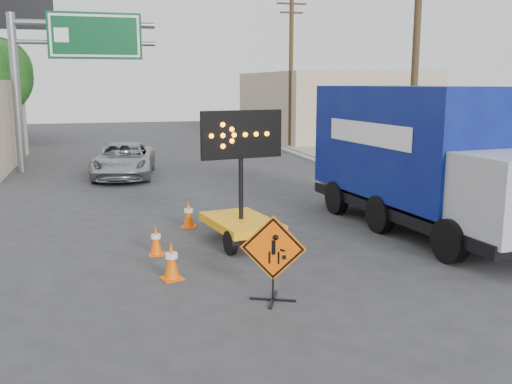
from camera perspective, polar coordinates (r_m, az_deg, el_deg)
name	(u,v)px	position (r m, az deg, el deg)	size (l,w,h in m)	color
ground	(293,311)	(10.07, 3.72, -11.81)	(100.00, 100.00, 0.00)	#2D2D30
curb_right	(336,168)	(26.17, 8.04, 2.36)	(0.40, 60.00, 0.12)	gray
sidewalk_right	(382,166)	(27.16, 12.52, 2.55)	(4.00, 60.00, 0.15)	gray
building_right_far	(330,105)	(42.00, 7.37, 8.62)	(10.00, 14.00, 4.60)	#C6B48F
highway_gantry	(64,55)	(26.80, -18.62, 12.86)	(6.18, 0.38, 6.90)	slate
utility_pole_near	(415,60)	(21.80, 15.65, 12.59)	(1.80, 0.26, 9.00)	#42331C
utility_pole_far	(291,69)	(34.60, 3.52, 12.17)	(1.80, 0.26, 9.00)	#42331C
construction_sign	(273,256)	(10.23, 1.73, -6.43)	(1.10, 0.80, 1.58)	black
arrow_board	(241,215)	(13.91, -1.50, -2.27)	(2.04, 2.49, 3.25)	#FDA60E
pickup_truck	(124,160)	(24.44, -13.06, 3.12)	(2.34, 5.07, 1.41)	#A4A6AB
box_truck	(420,166)	(15.71, 16.06, 2.54)	(3.13, 8.18, 3.79)	black
cone_a	(171,261)	(11.58, -8.46, -6.80)	(0.49, 0.49, 0.78)	#FF5B05
cone_b	(156,240)	(13.25, -9.98, -4.78)	(0.37, 0.37, 0.69)	#FF5B05
cone_c	(189,214)	(15.61, -6.76, -2.21)	(0.49, 0.49, 0.74)	#FF5B05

